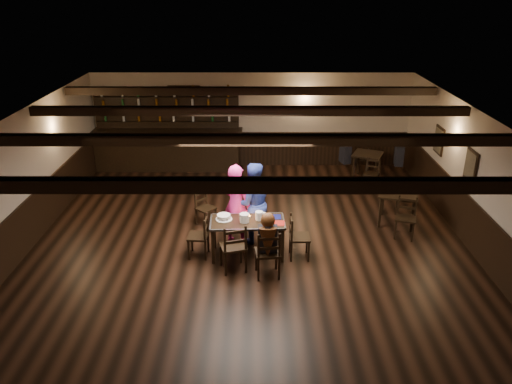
{
  "coord_description": "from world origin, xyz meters",
  "views": [
    {
      "loc": [
        0.15,
        -8.96,
        5.03
      ],
      "look_at": [
        0.13,
        0.2,
        1.15
      ],
      "focal_mm": 35.0,
      "sensor_mm": 36.0,
      "label": 1
    }
  ],
  "objects_px": {
    "cake": "(224,217)",
    "chair_near_right": "(268,251)",
    "man_blue": "(253,203)",
    "chair_near_left": "(234,245)",
    "bar_counter": "(168,144)",
    "dining_table": "(247,225)",
    "woman_pink": "(236,205)"
  },
  "relations": [
    {
      "from": "cake",
      "to": "chair_near_right",
      "type": "bearing_deg",
      "value": -46.17
    },
    {
      "from": "man_blue",
      "to": "chair_near_left",
      "type": "bearing_deg",
      "value": 61.43
    },
    {
      "from": "chair_near_right",
      "to": "bar_counter",
      "type": "relative_size",
      "value": 0.22
    },
    {
      "from": "man_blue",
      "to": "dining_table",
      "type": "bearing_deg",
      "value": 67.27
    },
    {
      "from": "chair_near_left",
      "to": "bar_counter",
      "type": "distance_m",
      "value": 6.03
    },
    {
      "from": "bar_counter",
      "to": "dining_table",
      "type": "bearing_deg",
      "value": -64.73
    },
    {
      "from": "chair_near_left",
      "to": "man_blue",
      "type": "xyz_separation_m",
      "value": [
        0.34,
        1.25,
        0.29
      ]
    },
    {
      "from": "dining_table",
      "to": "woman_pink",
      "type": "distance_m",
      "value": 0.6
    },
    {
      "from": "chair_near_left",
      "to": "woman_pink",
      "type": "height_order",
      "value": "woman_pink"
    },
    {
      "from": "chair_near_left",
      "to": "cake",
      "type": "bearing_deg",
      "value": 108.3
    },
    {
      "from": "woman_pink",
      "to": "cake",
      "type": "bearing_deg",
      "value": 87.16
    },
    {
      "from": "woman_pink",
      "to": "bar_counter",
      "type": "distance_m",
      "value": 4.98
    },
    {
      "from": "dining_table",
      "to": "man_blue",
      "type": "bearing_deg",
      "value": 80.84
    },
    {
      "from": "man_blue",
      "to": "bar_counter",
      "type": "xyz_separation_m",
      "value": [
        -2.47,
        4.38,
        -0.13
      ]
    },
    {
      "from": "chair_near_left",
      "to": "cake",
      "type": "xyz_separation_m",
      "value": [
        -0.23,
        0.68,
        0.23
      ]
    },
    {
      "from": "chair_near_right",
      "to": "man_blue",
      "type": "bearing_deg",
      "value": 101.21
    },
    {
      "from": "chair_near_right",
      "to": "bar_counter",
      "type": "distance_m",
      "value": 6.46
    },
    {
      "from": "woman_pink",
      "to": "cake",
      "type": "distance_m",
      "value": 0.51
    },
    {
      "from": "dining_table",
      "to": "woman_pink",
      "type": "height_order",
      "value": "woman_pink"
    },
    {
      "from": "cake",
      "to": "bar_counter",
      "type": "relative_size",
      "value": 0.08
    },
    {
      "from": "chair_near_right",
      "to": "bar_counter",
      "type": "xyz_separation_m",
      "value": [
        -2.76,
        5.84,
        0.17
      ]
    },
    {
      "from": "woman_pink",
      "to": "bar_counter",
      "type": "bearing_deg",
      "value": -41.66
    },
    {
      "from": "bar_counter",
      "to": "cake",
      "type": "bearing_deg",
      "value": -68.93
    },
    {
      "from": "man_blue",
      "to": "cake",
      "type": "distance_m",
      "value": 0.8
    },
    {
      "from": "dining_table",
      "to": "cake",
      "type": "height_order",
      "value": "cake"
    },
    {
      "from": "woman_pink",
      "to": "man_blue",
      "type": "bearing_deg",
      "value": -138.53
    },
    {
      "from": "cake",
      "to": "dining_table",
      "type": "bearing_deg",
      "value": -7.8
    },
    {
      "from": "dining_table",
      "to": "chair_near_right",
      "type": "distance_m",
      "value": 0.91
    },
    {
      "from": "dining_table",
      "to": "man_blue",
      "type": "xyz_separation_m",
      "value": [
        0.1,
        0.63,
        0.2
      ]
    },
    {
      "from": "chair_near_left",
      "to": "chair_near_right",
      "type": "height_order",
      "value": "chair_near_left"
    },
    {
      "from": "woman_pink",
      "to": "bar_counter",
      "type": "relative_size",
      "value": 0.4
    },
    {
      "from": "woman_pink",
      "to": "bar_counter",
      "type": "height_order",
      "value": "bar_counter"
    }
  ]
}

